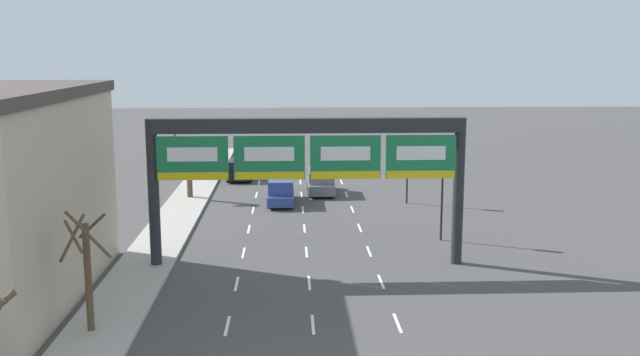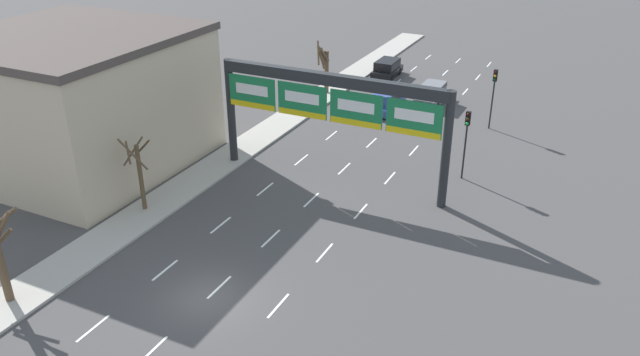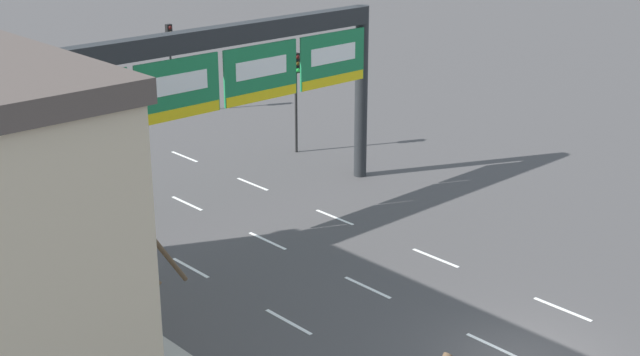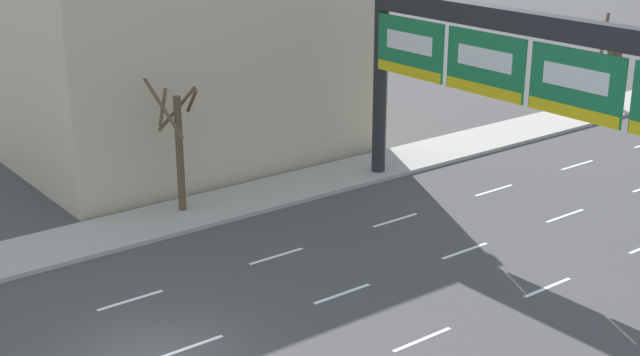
% 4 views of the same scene
% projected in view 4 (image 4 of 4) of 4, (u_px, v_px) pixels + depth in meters
% --- Properties ---
extents(sidewalk_left, '(2.80, 110.00, 0.15)m').
position_uv_depth(sidewalk_left, '(35.00, 253.00, 27.98)').
color(sidewalk_left, '#A8A399').
rests_on(sidewalk_left, ground_plane).
extents(lane_dashes, '(6.72, 67.00, 0.01)m').
position_uv_depth(lane_dashes, '(517.00, 232.00, 29.73)').
color(lane_dashes, white).
rests_on(lane_dashes, ground_plane).
extents(sign_gantry, '(15.34, 0.70, 7.27)m').
position_uv_depth(sign_gantry, '(534.00, 68.00, 28.01)').
color(sign_gantry, '#232628').
rests_on(sign_gantry, ground_plane).
extents(building_near, '(14.07, 14.29, 8.98)m').
position_uv_depth(building_near, '(161.00, 40.00, 38.39)').
color(building_near, '#C6B293').
rests_on(building_near, ground_plane).
extents(tree_bare_closest, '(1.60, 1.50, 4.56)m').
position_uv_depth(tree_bare_closest, '(614.00, 59.00, 44.28)').
color(tree_bare_closest, brown).
rests_on(tree_bare_closest, sidewalk_left).
extents(tree_bare_third, '(1.98, 1.98, 4.81)m').
position_uv_depth(tree_bare_third, '(178.00, 142.00, 30.52)').
color(tree_bare_third, brown).
rests_on(tree_bare_third, sidewalk_left).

